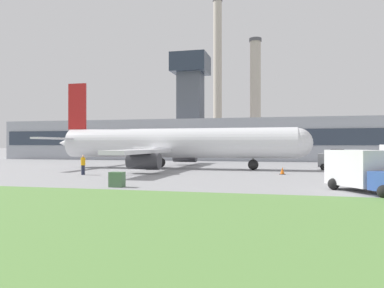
% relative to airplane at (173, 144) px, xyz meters
% --- Properties ---
extents(ground_plane, '(400.00, 400.00, 0.00)m').
position_rel_airplane_xyz_m(ground_plane, '(-2.90, -2.12, -2.82)').
color(ground_plane, gray).
extents(terminal_building, '(72.39, 14.15, 19.55)m').
position_rel_airplane_xyz_m(terminal_building, '(-3.00, 27.18, 1.19)').
color(terminal_building, '#9EA3AD').
rests_on(terminal_building, ground_plane).
extents(smokestack_left, '(2.69, 2.69, 43.35)m').
position_rel_airplane_xyz_m(smokestack_left, '(-5.49, 62.12, 18.97)').
color(smokestack_left, '#B2A899').
rests_on(smokestack_left, ground_plane).
extents(smokestack_right, '(3.33, 3.33, 31.59)m').
position_rel_airplane_xyz_m(smokestack_right, '(4.93, 62.03, 13.11)').
color(smokestack_right, '#B2A899').
rests_on(smokestack_right, ground_plane).
extents(airplane, '(29.78, 27.80, 10.12)m').
position_rel_airplane_xyz_m(airplane, '(0.00, 0.00, 0.00)').
color(airplane, silver).
rests_on(airplane, ground_plane).
extents(pushback_tug, '(4.12, 2.90, 2.25)m').
position_rel_airplane_xyz_m(pushback_tug, '(17.84, 2.06, -1.79)').
color(pushback_tug, gray).
rests_on(pushback_tug, ground_plane).
extents(fuel_truck, '(4.72, 5.96, 2.41)m').
position_rel_airplane_xyz_m(fuel_truck, '(16.79, -17.39, -1.63)').
color(fuel_truck, '#2D4C93').
rests_on(fuel_truck, ground_plane).
extents(ground_crew_person, '(0.56, 0.56, 1.79)m').
position_rel_airplane_xyz_m(ground_crew_person, '(-5.43, -10.16, -1.91)').
color(ground_crew_person, '#23283D').
rests_on(ground_crew_person, ground_plane).
extents(traffic_cone_near_nose, '(0.57, 0.57, 0.67)m').
position_rel_airplane_xyz_m(traffic_cone_near_nose, '(12.09, -5.33, -2.51)').
color(traffic_cone_near_nose, black).
rests_on(traffic_cone_near_nose, ground_plane).
extents(utility_cabinet, '(0.92, 0.64, 0.97)m').
position_rel_airplane_xyz_m(utility_cabinet, '(1.72, -18.38, -2.33)').
color(utility_cabinet, '#4C724C').
rests_on(utility_cabinet, ground_plane).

